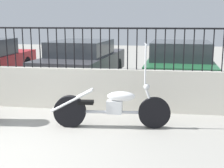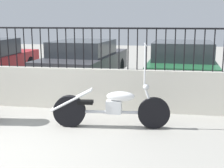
# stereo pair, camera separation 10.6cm
# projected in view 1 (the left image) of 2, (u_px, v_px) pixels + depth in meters

# --- Properties ---
(low_wall) EXTENTS (10.22, 0.18, 0.91)m
(low_wall) POSITION_uv_depth(u_px,v_px,m) (50.00, 88.00, 6.96)
(low_wall) COLOR beige
(low_wall) RESTS_ON ground_plane
(fence_railing) EXTENTS (10.22, 0.04, 0.88)m
(fence_railing) POSITION_uv_depth(u_px,v_px,m) (48.00, 41.00, 6.75)
(fence_railing) COLOR black
(fence_railing) RESTS_ON low_wall
(motorcycle_silver) EXTENTS (2.18, 0.52, 1.55)m
(motorcycle_silver) POSITION_uv_depth(u_px,v_px,m) (106.00, 108.00, 5.69)
(motorcycle_silver) COLOR black
(motorcycle_silver) RESTS_ON ground_plane
(car_dark_grey) EXTENTS (2.11, 4.42, 1.33)m
(car_dark_grey) POSITION_uv_depth(u_px,v_px,m) (83.00, 62.00, 9.61)
(car_dark_grey) COLOR black
(car_dark_grey) RESTS_ON ground_plane
(car_green) EXTENTS (2.08, 4.15, 1.33)m
(car_green) POSITION_uv_depth(u_px,v_px,m) (180.00, 63.00, 9.34)
(car_green) COLOR black
(car_green) RESTS_ON ground_plane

